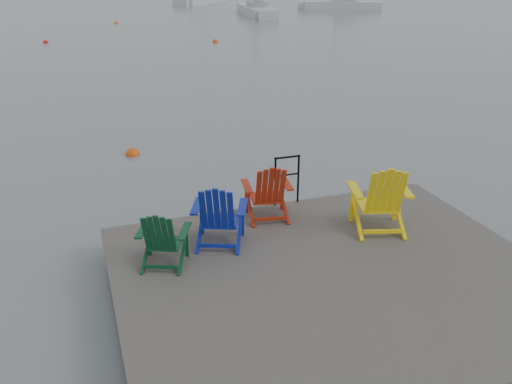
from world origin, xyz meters
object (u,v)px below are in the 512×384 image
object	(u,v)px
chair_blue	(219,214)
buoy_b	(46,43)
handrail	(287,175)
buoy_c	(216,42)
sailboat_mid	(202,0)
sailboat_far	(340,6)
sailboat_near	(256,11)
chair_yellow	(381,197)
chair_red	(268,191)
buoy_d	(117,23)
chair_green	(162,238)
buoy_a	(133,155)

from	to	relation	value
chair_blue	buoy_b	distance (m)	28.87
handrail	buoy_c	xyz separation A→B (m)	(5.30, 24.58, -1.04)
handrail	sailboat_mid	size ratio (longest dim) A/B	0.07
handrail	buoy_b	world-z (taller)	handrail
sailboat_mid	sailboat_far	bearing A→B (deg)	-9.08
sailboat_near	buoy_b	distance (m)	22.20
chair_yellow	buoy_b	size ratio (longest dim) A/B	3.56
chair_red	buoy_c	distance (m)	25.75
chair_blue	buoy_d	world-z (taller)	chair_blue
chair_blue	sailboat_near	world-z (taller)	sailboat_near
sailboat_mid	buoy_b	bearing A→B (deg)	-79.06
handrail	buoy_d	size ratio (longest dim) A/B	2.48
sailboat_mid	buoy_d	xyz separation A→B (m)	(-11.73, -19.57, -0.35)
sailboat_far	buoy_b	bearing A→B (deg)	141.15
chair_green	sailboat_far	world-z (taller)	sailboat_far
sailboat_mid	sailboat_far	xyz separation A→B (m)	(11.21, -13.28, 0.00)
chair_green	handrail	bearing A→B (deg)	53.19
chair_yellow	buoy_b	xyz separation A→B (m)	(-5.49, 29.08, -1.09)
handrail	buoy_d	bearing A→B (deg)	88.94
chair_green	buoy_d	bearing A→B (deg)	108.27
chair_red	chair_yellow	world-z (taller)	chair_yellow
chair_red	buoy_c	bearing A→B (deg)	85.51
sailboat_far	buoy_d	distance (m)	23.79
sailboat_far	buoy_c	xyz separation A→B (m)	(-18.34, -19.25, -0.36)
chair_yellow	sailboat_mid	bearing A→B (deg)	95.44
sailboat_near	sailboat_far	size ratio (longest dim) A/B	1.13
sailboat_far	buoy_c	distance (m)	26.59
buoy_b	buoy_d	bearing A→B (deg)	62.51
handrail	chair_blue	world-z (taller)	chair_blue
chair_yellow	chair_green	bearing A→B (deg)	-164.25
chair_blue	sailboat_mid	xyz separation A→B (m)	(13.98, 58.22, -0.66)
handrail	buoy_b	xyz separation A→B (m)	(-4.48, 27.60, -1.04)
chair_green	chair_red	distance (m)	2.16
handrail	chair_red	xyz separation A→B (m)	(-0.53, -0.48, -0.04)
chair_yellow	buoy_b	distance (m)	29.62
chair_green	chair_yellow	xyz separation A→B (m)	(3.47, -0.04, 0.14)
buoy_a	sailboat_far	bearing A→B (deg)	56.39
chair_blue	sailboat_far	size ratio (longest dim) A/B	0.10
sailboat_far	buoy_a	size ratio (longest dim) A/B	28.52
handrail	sailboat_near	bearing A→B (deg)	71.67
chair_green	sailboat_mid	distance (m)	60.43
sailboat_near	buoy_d	xyz separation A→B (m)	(-12.77, -3.11, -0.36)
chair_yellow	buoy_c	distance (m)	26.44
buoy_a	buoy_d	xyz separation A→B (m)	(2.84, 32.49, 0.00)
chair_yellow	sailboat_mid	world-z (taller)	sailboat_mid
chair_yellow	buoy_d	world-z (taller)	chair_yellow
chair_yellow	buoy_d	distance (m)	39.05
chair_red	sailboat_far	size ratio (longest dim) A/B	0.10
sailboat_near	sailboat_mid	xyz separation A→B (m)	(-1.05, 16.46, -0.00)
chair_blue	buoy_d	bearing A→B (deg)	109.25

